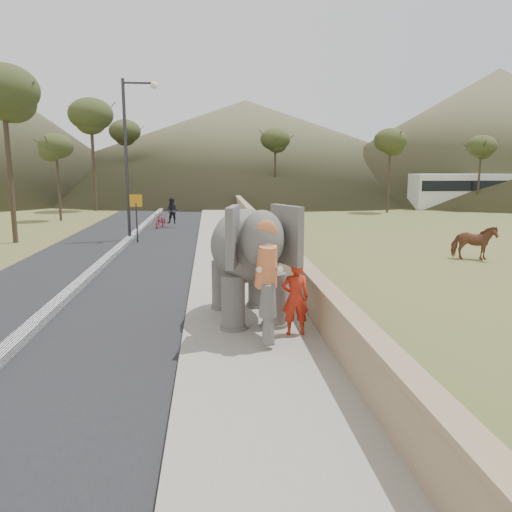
{
  "coord_description": "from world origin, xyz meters",
  "views": [
    {
      "loc": [
        -0.86,
        -11.11,
        3.77
      ],
      "look_at": [
        0.2,
        0.35,
        1.7
      ],
      "focal_mm": 35.0,
      "sensor_mm": 36.0,
      "label": 1
    }
  ],
  "objects_px": {
    "lamppost": "(132,144)",
    "motorcyclist": "(166,216)",
    "cow": "(474,243)",
    "elephant_and_man": "(248,261)"
  },
  "relations": [
    {
      "from": "lamppost",
      "to": "motorcyclist",
      "type": "bearing_deg",
      "value": 78.06
    },
    {
      "from": "cow",
      "to": "motorcyclist",
      "type": "bearing_deg",
      "value": 68.45
    },
    {
      "from": "elephant_and_man",
      "to": "motorcyclist",
      "type": "distance_m",
      "value": 19.87
    },
    {
      "from": "cow",
      "to": "lamppost",
      "type": "bearing_deg",
      "value": 85.36
    },
    {
      "from": "elephant_and_man",
      "to": "motorcyclist",
      "type": "bearing_deg",
      "value": 100.43
    },
    {
      "from": "lamppost",
      "to": "motorcyclist",
      "type": "height_order",
      "value": "lamppost"
    },
    {
      "from": "lamppost",
      "to": "elephant_and_man",
      "type": "bearing_deg",
      "value": -71.72
    },
    {
      "from": "elephant_and_man",
      "to": "motorcyclist",
      "type": "relative_size",
      "value": 2.15
    },
    {
      "from": "lamppost",
      "to": "cow",
      "type": "distance_m",
      "value": 16.56
    },
    {
      "from": "lamppost",
      "to": "cow",
      "type": "bearing_deg",
      "value": -25.04
    }
  ]
}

